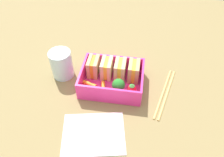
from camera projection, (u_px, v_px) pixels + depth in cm
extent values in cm
cube|color=olive|center=(112.00, 87.00, 65.70)|extent=(120.00, 120.00, 2.00)
cube|color=#EE318F|center=(112.00, 83.00, 64.54)|extent=(17.70, 13.67, 1.20)
cube|color=#EE318F|center=(115.00, 62.00, 66.94)|extent=(17.70, 0.60, 4.50)
cube|color=#EE318F|center=(108.00, 94.00, 58.02)|extent=(17.70, 0.60, 4.50)
cube|color=#EE318F|center=(83.00, 74.00, 63.37)|extent=(0.60, 12.47, 4.50)
cube|color=#EE318F|center=(142.00, 80.00, 61.59)|extent=(0.60, 12.47, 4.50)
cube|color=tan|center=(90.00, 66.00, 64.63)|extent=(1.03, 5.34, 5.63)
cube|color=orange|center=(93.00, 67.00, 64.52)|extent=(1.03, 4.92, 5.18)
cube|color=tan|center=(97.00, 67.00, 64.41)|extent=(1.03, 5.34, 5.63)
cube|color=beige|center=(103.00, 68.00, 64.21)|extent=(1.03, 5.34, 5.63)
cube|color=yellow|center=(107.00, 68.00, 64.10)|extent=(1.03, 4.92, 5.18)
cube|color=beige|center=(110.00, 69.00, 64.00)|extent=(1.03, 5.34, 5.63)
cube|color=#D9B380|center=(117.00, 69.00, 63.80)|extent=(1.03, 5.34, 5.63)
cube|color=yellow|center=(120.00, 70.00, 63.69)|extent=(1.03, 4.92, 5.18)
cube|color=#D9B380|center=(124.00, 70.00, 63.58)|extent=(1.03, 5.34, 5.63)
cube|color=tan|center=(130.00, 71.00, 63.38)|extent=(1.03, 5.34, 5.63)
cube|color=yellow|center=(134.00, 71.00, 63.27)|extent=(1.03, 4.92, 5.18)
cube|color=tan|center=(137.00, 71.00, 63.17)|extent=(1.03, 5.34, 5.63)
cylinder|color=orange|center=(89.00, 84.00, 62.69)|extent=(4.32, 2.54, 1.24)
cylinder|color=orange|center=(103.00, 87.00, 62.02)|extent=(1.95, 4.19, 1.10)
cylinder|color=#7FBF6D|center=(118.00, 90.00, 60.97)|extent=(1.39, 1.39, 1.58)
sphere|color=#277B29|center=(118.00, 85.00, 59.49)|extent=(3.57, 3.57, 3.57)
sphere|color=red|center=(132.00, 89.00, 60.55)|extent=(2.56, 2.56, 2.56)
cone|color=green|center=(132.00, 85.00, 59.41)|extent=(1.54, 1.54, 0.60)
cylinder|color=tan|center=(163.00, 92.00, 62.54)|extent=(5.59, 19.09, 0.70)
cylinder|color=tan|center=(167.00, 93.00, 62.22)|extent=(5.59, 19.09, 0.70)
cylinder|color=silver|center=(62.00, 64.00, 64.90)|extent=(6.49, 6.49, 8.64)
cube|color=silver|center=(94.00, 133.00, 53.60)|extent=(17.25, 14.58, 0.40)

